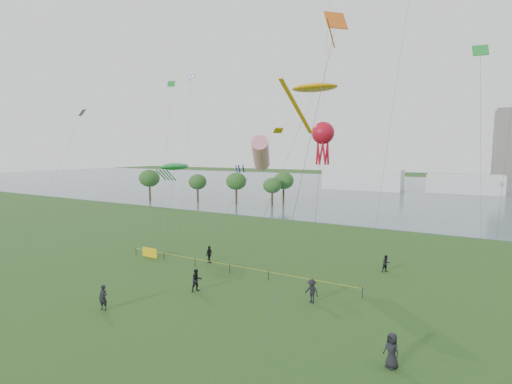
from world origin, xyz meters
The scene contains 18 objects.
ground_plane centered at (0.00, 0.00, 0.00)m, with size 400.00×400.00×0.00m, color #193B12.
lake centered at (0.00, 100.00, 0.02)m, with size 400.00×120.00×0.08m, color slate.
pavilion_left centered at (-12.00, 95.00, 3.00)m, with size 22.00×8.00×6.00m, color white.
pavilion_right centered at (14.00, 98.00, 2.50)m, with size 18.00×7.00×5.00m, color silver.
trees centered at (-31.30, 50.86, 4.79)m, with size 32.09×15.56×7.08m.
fence centered at (-10.68, 13.19, 0.55)m, with size 24.07×0.07×1.05m.
spectator_a centered at (-4.35, 8.14, 0.91)m, with size 0.88×0.69×1.81m, color black.
spectator_b centered at (4.40, 10.50, 0.88)m, with size 1.14×0.65×1.76m, color black.
spectator_c centered at (-8.12, 14.90, 0.85)m, with size 0.99×0.41×1.70m, color black.
spectator_d centered at (10.92, 4.74, 0.92)m, with size 0.90×0.58×1.84m, color black.
spectator_f centered at (-7.86, 2.18, 0.89)m, with size 0.65×0.43×1.79m, color black.
spectator_g centered at (7.88, 20.45, 0.80)m, with size 0.77×0.60×1.59m, color black.
kite_stingray centered at (0.55, 20.50, 17.14)m, with size 5.85×9.94×17.60m.
kite_windsock centered at (-5.04, 19.99, 10.84)m, with size 7.55×5.72×12.74m.
kite_creature centered at (-18.44, 21.66, 9.15)m, with size 6.76×10.62×9.63m.
kite_octopus centered at (2.23, 18.54, 12.65)m, with size 2.04×5.79×13.77m.
kite_delta centered at (6.35, 7.96, 17.87)m, with size 1.45×12.36×19.64m.
small_kites centered at (-2.79, 19.40, 21.54)m, with size 42.03×13.48×13.10m.
Camera 1 is at (13.64, -14.31, 11.04)m, focal length 26.00 mm.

